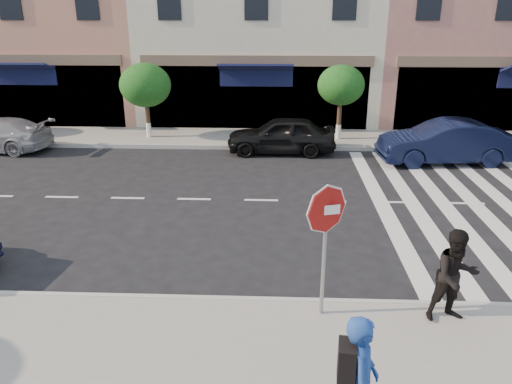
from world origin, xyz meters
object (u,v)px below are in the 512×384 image
(photographer, at_px, (359,382))
(car_far_right, at_px, (445,142))
(stop_sign, at_px, (326,222))
(car_far_mid, at_px, (281,135))
(walker, at_px, (455,276))

(photographer, distance_m, car_far_right, 13.74)
(stop_sign, xyz_separation_m, photographer, (0.20, -2.82, -0.89))
(stop_sign, bearing_deg, photographer, -100.38)
(car_far_mid, bearing_deg, car_far_right, 79.96)
(photographer, xyz_separation_m, car_far_mid, (-0.88, 13.85, -0.37))
(car_far_right, bearing_deg, walker, -21.15)
(car_far_mid, height_order, car_far_right, car_far_right)
(walker, xyz_separation_m, car_far_right, (2.95, 10.03, -0.24))
(photographer, height_order, car_far_mid, photographer)
(photographer, xyz_separation_m, car_far_right, (5.02, 12.78, -0.31))
(walker, distance_m, car_far_mid, 11.49)
(stop_sign, height_order, car_far_mid, stop_sign)
(walker, bearing_deg, stop_sign, 167.21)
(walker, distance_m, car_far_right, 10.45)
(stop_sign, xyz_separation_m, car_far_mid, (-0.67, 11.04, -1.26))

